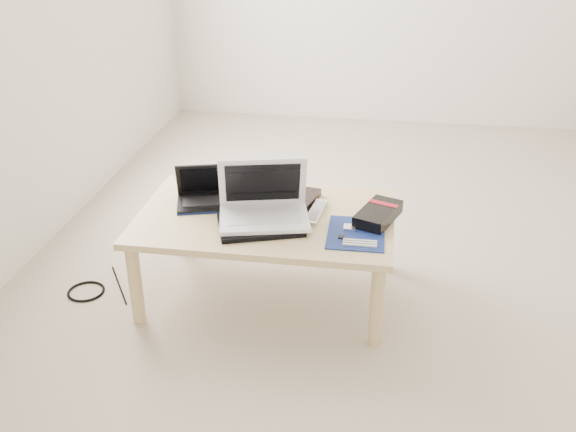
% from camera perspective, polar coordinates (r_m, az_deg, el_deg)
% --- Properties ---
extents(ground, '(4.00, 4.00, 0.00)m').
position_cam_1_polar(ground, '(3.45, 12.70, -2.34)').
color(ground, beige).
rests_on(ground, ground).
extents(coffee_table, '(1.10, 0.70, 0.40)m').
position_cam_1_polar(coffee_table, '(2.79, -1.97, -0.76)').
color(coffee_table, '#D6B581').
rests_on(coffee_table, ground).
extents(book, '(0.37, 0.33, 0.03)m').
position_cam_1_polar(book, '(2.88, -0.88, 1.58)').
color(book, black).
rests_on(book, coffee_table).
extents(netbook, '(0.31, 0.26, 0.18)m').
position_cam_1_polar(netbook, '(2.88, -7.17, 1.88)').
color(netbook, black).
rests_on(netbook, coffee_table).
extents(tablet, '(0.26, 0.22, 0.01)m').
position_cam_1_polar(tablet, '(2.79, -2.36, 0.49)').
color(tablet, black).
rests_on(tablet, coffee_table).
extents(remote, '(0.08, 0.24, 0.02)m').
position_cam_1_polar(remote, '(2.77, 2.52, 0.34)').
color(remote, silver).
rests_on(remote, coffee_table).
extents(neoprene_sleeve, '(0.41, 0.35, 0.02)m').
position_cam_1_polar(neoprene_sleeve, '(2.67, -2.47, -0.76)').
color(neoprene_sleeve, black).
rests_on(neoprene_sleeve, coffee_table).
extents(white_laptop, '(0.42, 0.34, 0.26)m').
position_cam_1_polar(white_laptop, '(2.68, -2.18, 0.92)').
color(white_laptop, white).
rests_on(white_laptop, neoprene_sleeve).
extents(motherboard, '(0.24, 0.29, 0.01)m').
position_cam_1_polar(motherboard, '(2.63, 6.10, -1.54)').
color(motherboard, '#0C154E').
rests_on(motherboard, coffee_table).
extents(gpu_box, '(0.21, 0.29, 0.06)m').
position_cam_1_polar(gpu_box, '(2.74, 8.01, 0.14)').
color(gpu_box, black).
rests_on(gpu_box, coffee_table).
extents(cable_coil, '(0.10, 0.10, 0.01)m').
position_cam_1_polar(cable_coil, '(2.83, -4.79, 0.81)').
color(cable_coil, black).
rests_on(cable_coil, coffee_table).
extents(floor_cable_coil, '(0.19, 0.19, 0.01)m').
position_cam_1_polar(floor_cable_coil, '(3.11, -17.51, -6.41)').
color(floor_cable_coil, black).
rests_on(floor_cable_coil, ground).
extents(floor_cable_trail, '(0.19, 0.29, 0.01)m').
position_cam_1_polar(floor_cable_trail, '(3.12, -14.78, -5.94)').
color(floor_cable_trail, black).
rests_on(floor_cable_trail, ground).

